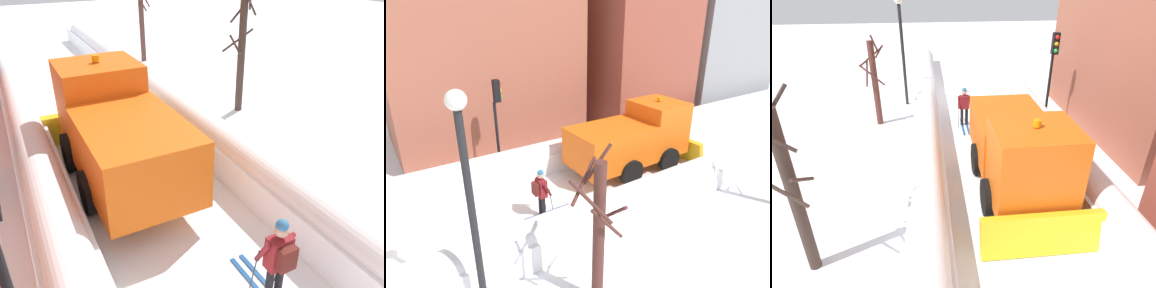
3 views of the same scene
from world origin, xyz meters
TOP-DOWN VIEW (x-y plane):
  - ground_plane at (0.00, 10.00)m, footprint 80.00×80.00m
  - snowbank_left at (-2.43, 10.00)m, footprint 1.10×36.00m
  - snowbank_right at (2.43, 10.00)m, footprint 1.10×36.00m
  - plow_truck at (-0.42, 9.28)m, footprint 3.20×5.98m
  - skier at (0.70, 4.07)m, footprint 0.62×1.80m
  - bare_tree_mid at (5.25, 11.89)m, footprint 1.19×0.96m
  - bare_tree_far at (4.62, 20.49)m, footprint 0.98×0.91m

SIDE VIEW (x-z plane):
  - ground_plane at x=0.00m, z-range 0.00..0.00m
  - snowbank_right at x=2.43m, z-range -0.03..1.27m
  - snowbank_left at x=-2.43m, z-range -0.03..1.29m
  - skier at x=0.70m, z-range 0.10..1.91m
  - plow_truck at x=-0.42m, z-range -0.08..3.04m
  - bare_tree_far at x=4.62m, z-range -0.08..4.44m
  - bare_tree_mid at x=5.25m, z-range -0.15..4.58m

